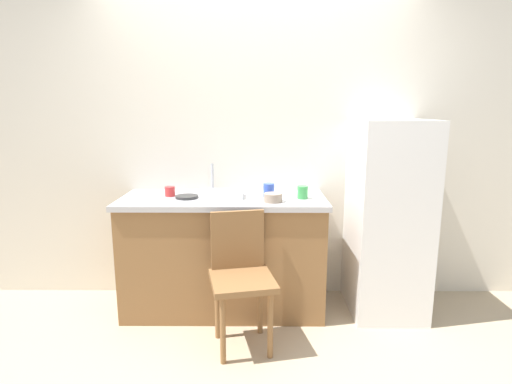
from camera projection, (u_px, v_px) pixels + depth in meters
ground_plane at (255, 355)px, 2.65m from camera, size 8.00×8.00×0.00m
back_wall at (256, 151)px, 3.39m from camera, size 4.80×0.10×2.44m
cabinet_base at (224, 256)px, 3.20m from camera, size 1.51×0.60×0.86m
countertop at (223, 200)px, 3.11m from camera, size 1.55×0.64×0.04m
faucet at (212, 177)px, 3.33m from camera, size 0.02×0.02×0.22m
refrigerator at (387, 218)px, 3.12m from camera, size 0.53×0.62×1.48m
chair at (241, 273)px, 2.70m from camera, size 0.47×0.47×0.89m
dish_tray at (225, 194)px, 3.10m from camera, size 0.28×0.20×0.05m
terracotta_bowl at (273, 198)px, 2.95m from camera, size 0.13×0.13×0.06m
hotplate at (187, 197)px, 3.07m from camera, size 0.17×0.17×0.02m
cup_red at (170, 191)px, 3.14m from camera, size 0.08×0.08×0.07m
cup_green at (303, 192)px, 3.05m from camera, size 0.08×0.08×0.09m
cup_blue at (269, 191)px, 3.09m from camera, size 0.08×0.08×0.11m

